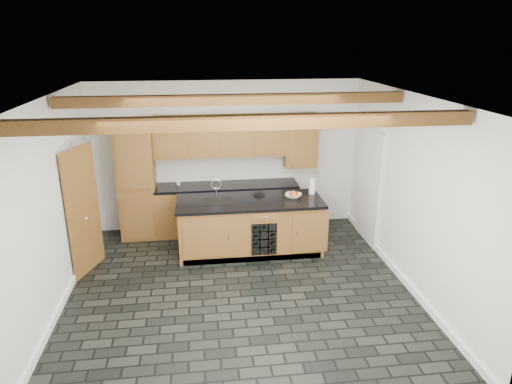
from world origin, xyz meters
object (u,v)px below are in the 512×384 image
island (250,226)px  kitchen_scale (259,194)px  paper_towel (312,186)px  fruit_bowl (293,196)px

island → kitchen_scale: size_ratio=13.64×
island → kitchen_scale: bearing=54.1°
paper_towel → fruit_bowl: bearing=-156.2°
kitchen_scale → paper_towel: bearing=-4.2°
kitchen_scale → paper_towel: (0.93, -0.05, 0.11)m
paper_towel → island: bearing=-169.6°
kitchen_scale → fruit_bowl: 0.60m
kitchen_scale → paper_towel: paper_towel is taller
kitchen_scale → paper_towel: 0.94m
island → fruit_bowl: fruit_bowl is taller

